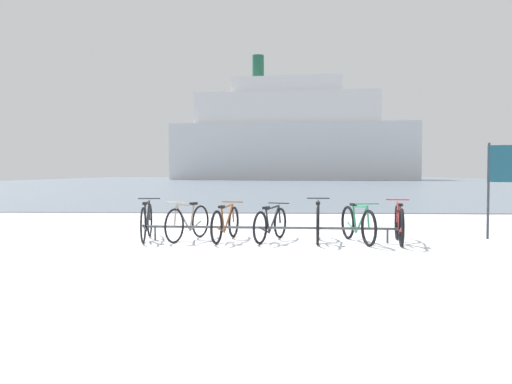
% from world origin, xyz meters
% --- Properties ---
extents(ground, '(80.00, 132.00, 0.08)m').
position_xyz_m(ground, '(0.00, 53.90, -0.04)').
color(ground, white).
extents(bike_rack, '(5.08, 0.32, 0.31)m').
position_xyz_m(bike_rack, '(0.74, 2.99, 0.27)').
color(bike_rack, '#4C5156').
rests_on(bike_rack, ground).
extents(bicycle_0, '(0.46, 1.75, 0.83)m').
position_xyz_m(bicycle_0, '(-1.73, 3.18, 0.38)').
color(bicycle_0, black).
rests_on(bicycle_0, ground).
extents(bicycle_1, '(0.70, 1.58, 0.80)m').
position_xyz_m(bicycle_1, '(-0.89, 3.16, 0.36)').
color(bicycle_1, black).
rests_on(bicycle_1, ground).
extents(bicycle_2, '(0.54, 1.71, 0.76)m').
position_xyz_m(bicycle_2, '(-0.13, 3.12, 0.35)').
color(bicycle_2, black).
rests_on(bicycle_2, ground).
extents(bicycle_3, '(0.71, 1.55, 0.74)m').
position_xyz_m(bicycle_3, '(0.77, 3.10, 0.34)').
color(bicycle_3, black).
rests_on(bicycle_3, ground).
extents(bicycle_4, '(0.46, 1.69, 0.85)m').
position_xyz_m(bicycle_4, '(1.70, 3.02, 0.38)').
color(bicycle_4, black).
rests_on(bicycle_4, ground).
extents(bicycle_5, '(0.55, 1.74, 0.79)m').
position_xyz_m(bicycle_5, '(2.47, 2.94, 0.36)').
color(bicycle_5, black).
rests_on(bicycle_5, ground).
extents(bicycle_6, '(0.46, 1.75, 0.83)m').
position_xyz_m(bicycle_6, '(3.25, 2.91, 0.37)').
color(bicycle_6, black).
rests_on(bicycle_6, ground).
extents(info_sign, '(0.55, 0.15, 1.97)m').
position_xyz_m(info_sign, '(5.46, 3.55, 1.33)').
color(info_sign, '#33383D').
rests_on(info_sign, ground).
extents(ferry_ship, '(41.36, 14.98, 21.20)m').
position_xyz_m(ferry_ship, '(3.37, 81.97, 7.12)').
color(ferry_ship, silver).
rests_on(ferry_ship, ground).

